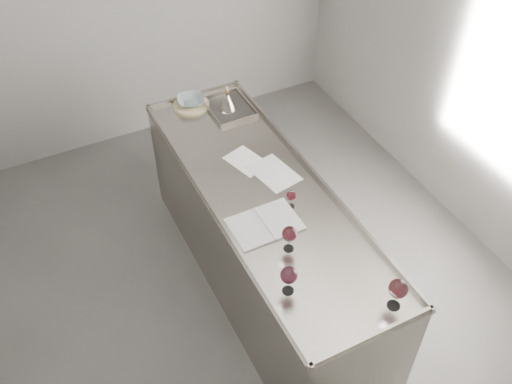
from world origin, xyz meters
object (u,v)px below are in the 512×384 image
wine_glass_right (398,289)px  wine_funnel (227,102)px  wine_glass_small (291,196)px  wine_glass_middle (289,234)px  wine_glass_left (289,276)px  notebook (265,224)px  counter (264,240)px  ceramic_bowl (191,101)px

wine_glass_right → wine_funnel: size_ratio=0.96×
wine_glass_small → wine_funnel: (0.08, 1.12, -0.03)m
wine_glass_middle → wine_funnel: 1.43m
wine_glass_left → notebook: wine_glass_left is taller
counter → wine_glass_middle: (-0.10, -0.49, 0.59)m
counter → wine_glass_left: wine_glass_left is taller
wine_glass_middle → notebook: (-0.04, 0.23, -0.12)m
wine_glass_left → notebook: (0.11, 0.49, -0.12)m
counter → wine_glass_left: size_ratio=13.16×
wine_glass_small → ceramic_bowl: wine_glass_small is taller
counter → wine_glass_small: size_ratio=18.85×
wine_glass_left → wine_glass_small: bearing=59.5°
wine_funnel → wine_glass_right: bearing=-88.7°
wine_glass_middle → wine_funnel: bearing=79.6°
wine_glass_right → ceramic_bowl: wine_glass_right is taller
wine_glass_middle → ceramic_bowl: wine_glass_middle is taller
wine_funnel → wine_glass_small: bearing=-94.1°
ceramic_bowl → wine_funnel: bearing=-34.6°
wine_glass_right → notebook: wine_glass_right is taller
wine_glass_left → wine_glass_small: wine_glass_left is taller
wine_glass_left → wine_glass_middle: 0.30m
counter → notebook: size_ratio=5.84×
ceramic_bowl → wine_funnel: (0.23, -0.16, 0.02)m
wine_glass_left → notebook: 0.52m
counter → wine_glass_left: bearing=-108.1°
wine_glass_left → wine_glass_right: (0.45, -0.33, 0.01)m
wine_glass_small → notebook: size_ratio=0.31×
wine_funnel → notebook: bearing=-104.0°
counter → wine_funnel: wine_funnel is taller
wine_glass_middle → wine_glass_right: bearing=-63.0°
counter → wine_funnel: bearing=80.0°
counter → notebook: 0.56m
wine_glass_left → wine_glass_right: bearing=-36.6°
wine_glass_middle → ceramic_bowl: bearing=88.9°
wine_glass_middle → wine_funnel: (0.26, 1.41, -0.06)m
notebook → wine_glass_left: bearing=-103.1°
wine_funnel → counter: bearing=-100.0°
ceramic_bowl → wine_glass_right: bearing=-82.8°
wine_glass_left → wine_funnel: 1.72m
wine_glass_middle → wine_funnel: size_ratio=0.82×
wine_glass_right → wine_funnel: (-0.04, 2.00, -0.08)m
wine_glass_small → notebook: bearing=-162.9°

